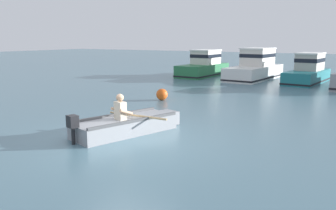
% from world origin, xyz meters
% --- Properties ---
extents(ground_plane, '(120.00, 120.00, 0.00)m').
position_xyz_m(ground_plane, '(0.00, 0.00, 0.00)').
color(ground_plane, slate).
extents(rowboat_with_person, '(2.23, 3.67, 1.19)m').
position_xyz_m(rowboat_with_person, '(-0.53, 0.82, 0.25)').
color(rowboat_with_person, gray).
rests_on(rowboat_with_person, ground).
extents(moored_boat_green, '(2.18, 5.05, 1.90)m').
position_xyz_m(moored_boat_green, '(-5.45, 16.49, 0.71)').
color(moored_boat_green, '#287042').
rests_on(moored_boat_green, ground).
extents(moored_boat_white, '(2.51, 5.96, 2.08)m').
position_xyz_m(moored_boat_white, '(-1.61, 16.48, 0.77)').
color(moored_boat_white, white).
rests_on(moored_boat_white, ground).
extents(moored_boat_teal, '(2.16, 5.06, 1.85)m').
position_xyz_m(moored_boat_teal, '(1.81, 16.21, 0.68)').
color(moored_boat_teal, '#1E727A').
rests_on(moored_boat_teal, ground).
extents(mooring_buoy, '(0.52, 0.52, 0.52)m').
position_xyz_m(mooring_buoy, '(-2.62, 6.14, 0.26)').
color(mooring_buoy, '#E55919').
rests_on(mooring_buoy, ground).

